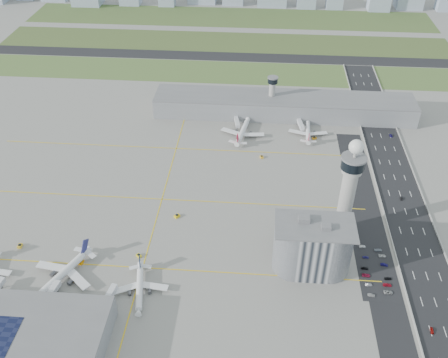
# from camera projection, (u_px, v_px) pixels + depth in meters

# --- Properties ---
(ground) EXTENTS (1000.00, 1000.00, 0.00)m
(ground) POSITION_uv_depth(u_px,v_px,m) (219.00, 234.00, 296.45)
(ground) COLOR gray
(grass_strip_0) EXTENTS (480.00, 50.00, 0.08)m
(grass_strip_0) POSITION_uv_depth(u_px,v_px,m) (219.00, 72.00, 477.14)
(grass_strip_0) COLOR #4C6630
(grass_strip_0) RESTS_ON ground
(grass_strip_1) EXTENTS (480.00, 60.00, 0.08)m
(grass_strip_1) POSITION_uv_depth(u_px,v_px,m) (225.00, 42.00, 536.96)
(grass_strip_1) COLOR #405427
(grass_strip_1) RESTS_ON ground
(grass_strip_2) EXTENTS (480.00, 70.00, 0.08)m
(grass_strip_2) POSITION_uv_depth(u_px,v_px,m) (230.00, 17.00, 600.77)
(grass_strip_2) COLOR #3B5629
(grass_strip_2) RESTS_ON ground
(runway) EXTENTS (480.00, 22.00, 0.10)m
(runway) POSITION_uv_depth(u_px,v_px,m) (222.00, 56.00, 506.64)
(runway) COLOR black
(runway) RESTS_ON ground
(highway) EXTENTS (28.00, 500.00, 0.10)m
(highway) POSITION_uv_depth(u_px,v_px,m) (417.00, 245.00, 289.25)
(highway) COLOR black
(highway) RESTS_ON ground
(barrier_left) EXTENTS (0.60, 500.00, 1.20)m
(barrier_left) POSITION_uv_depth(u_px,v_px,m) (392.00, 243.00, 289.80)
(barrier_left) COLOR #9E9E99
(barrier_left) RESTS_ON ground
(barrier_right) EXTENTS (0.60, 500.00, 1.20)m
(barrier_right) POSITION_uv_depth(u_px,v_px,m) (442.00, 246.00, 288.05)
(barrier_right) COLOR #9E9E99
(barrier_right) RESTS_ON ground
(landside_road) EXTENTS (18.00, 260.00, 0.08)m
(landside_road) POSITION_uv_depth(u_px,v_px,m) (376.00, 255.00, 282.84)
(landside_road) COLOR black
(landside_road) RESTS_ON ground
(parking_lot) EXTENTS (20.00, 44.00, 0.10)m
(parking_lot) POSITION_uv_depth(u_px,v_px,m) (376.00, 270.00, 273.39)
(parking_lot) COLOR black
(parking_lot) RESTS_ON ground
(taxiway_line_h_0) EXTENTS (260.00, 0.60, 0.01)m
(taxiway_line_h_0) POSITION_uv_depth(u_px,v_px,m) (143.00, 268.00, 275.02)
(taxiway_line_h_0) COLOR yellow
(taxiway_line_h_0) RESTS_ON ground
(taxiway_line_h_1) EXTENTS (260.00, 0.60, 0.01)m
(taxiway_line_h_1) POSITION_uv_depth(u_px,v_px,m) (162.00, 199.00, 322.87)
(taxiway_line_h_1) COLOR yellow
(taxiway_line_h_1) RESTS_ON ground
(taxiway_line_h_2) EXTENTS (260.00, 0.60, 0.01)m
(taxiway_line_h_2) POSITION_uv_depth(u_px,v_px,m) (176.00, 148.00, 370.73)
(taxiway_line_h_2) COLOR yellow
(taxiway_line_h_2) RESTS_ON ground
(taxiway_line_v) EXTENTS (0.60, 260.00, 0.01)m
(taxiway_line_v) POSITION_uv_depth(u_px,v_px,m) (162.00, 199.00, 322.87)
(taxiway_line_v) COLOR yellow
(taxiway_line_v) RESTS_ON ground
(control_tower) EXTENTS (14.00, 14.00, 64.50)m
(control_tower) POSITION_uv_depth(u_px,v_px,m) (349.00, 185.00, 277.32)
(control_tower) COLOR #ADAAA5
(control_tower) RESTS_ON ground
(secondary_tower) EXTENTS (8.60, 8.60, 31.90)m
(secondary_tower) POSITION_uv_depth(u_px,v_px,m) (272.00, 92.00, 402.95)
(secondary_tower) COLOR #ADAAA5
(secondary_tower) RESTS_ON ground
(admin_building) EXTENTS (42.00, 24.00, 33.50)m
(admin_building) POSITION_uv_depth(u_px,v_px,m) (313.00, 247.00, 266.49)
(admin_building) COLOR #B2B2B7
(admin_building) RESTS_ON ground
(terminal_pier) EXTENTS (210.00, 32.00, 15.80)m
(terminal_pier) POSITION_uv_depth(u_px,v_px,m) (284.00, 106.00, 407.27)
(terminal_pier) COLOR gray
(terminal_pier) RESTS_ON ground
(near_terminal) EXTENTS (84.00, 42.00, 13.00)m
(near_terminal) POSITION_uv_depth(u_px,v_px,m) (17.00, 335.00, 232.67)
(near_terminal) COLOR gray
(near_terminal) RESTS_ON ground
(airplane_near_b) EXTENTS (50.93, 54.11, 12.00)m
(airplane_near_b) POSITION_uv_depth(u_px,v_px,m) (62.00, 271.00, 265.23)
(airplane_near_b) COLOR white
(airplane_near_b) RESTS_ON ground
(airplane_near_c) EXTENTS (36.17, 40.48, 9.98)m
(airplane_near_c) POSITION_uv_depth(u_px,v_px,m) (139.00, 286.00, 258.07)
(airplane_near_c) COLOR white
(airplane_near_c) RESTS_ON ground
(airplane_far_a) EXTENTS (40.78, 45.68, 11.29)m
(airplane_far_a) POSITION_uv_depth(u_px,v_px,m) (243.00, 128.00, 382.76)
(airplane_far_a) COLOR white
(airplane_far_a) RESTS_ON ground
(airplane_far_b) EXTENTS (31.61, 36.68, 9.91)m
(airplane_far_b) POSITION_uv_depth(u_px,v_px,m) (308.00, 129.00, 383.76)
(airplane_far_b) COLOR white
(airplane_far_b) RESTS_ON ground
(jet_bridge_near_1) EXTENTS (5.39, 14.31, 5.70)m
(jet_bridge_near_1) POSITION_uv_depth(u_px,v_px,m) (45.00, 304.00, 251.27)
(jet_bridge_near_1) COLOR silver
(jet_bridge_near_1) RESTS_ON ground
(jet_bridge_near_2) EXTENTS (5.39, 14.31, 5.70)m
(jet_bridge_near_2) POSITION_uv_depth(u_px,v_px,m) (104.00, 308.00, 249.39)
(jet_bridge_near_2) COLOR silver
(jet_bridge_near_2) RESTS_ON ground
(jet_bridge_far_0) EXTENTS (5.39, 14.31, 5.70)m
(jet_bridge_far_0) POSITION_uv_depth(u_px,v_px,m) (236.00, 119.00, 399.91)
(jet_bridge_far_0) COLOR silver
(jet_bridge_far_0) RESTS_ON ground
(jet_bridge_far_1) EXTENTS (5.39, 14.31, 5.70)m
(jet_bridge_far_1) POSITION_uv_depth(u_px,v_px,m) (299.00, 121.00, 396.79)
(jet_bridge_far_1) COLOR silver
(jet_bridge_far_1) RESTS_ON ground
(tug_0) EXTENTS (2.50, 3.45, 1.91)m
(tug_0) POSITION_uv_depth(u_px,v_px,m) (20.00, 246.00, 287.50)
(tug_0) COLOR yellow
(tug_0) RESTS_ON ground
(tug_1) EXTENTS (2.96, 3.78, 1.97)m
(tug_1) POSITION_uv_depth(u_px,v_px,m) (81.00, 262.00, 277.24)
(tug_1) COLOR orange
(tug_1) RESTS_ON ground
(tug_2) EXTENTS (3.54, 3.49, 1.71)m
(tug_2) POSITION_uv_depth(u_px,v_px,m) (139.00, 255.00, 281.33)
(tug_2) COLOR yellow
(tug_2) RESTS_ON ground
(tug_3) EXTENTS (3.98, 4.04, 1.96)m
(tug_3) POSITION_uv_depth(u_px,v_px,m) (177.00, 216.00, 308.39)
(tug_3) COLOR yellow
(tug_3) RESTS_ON ground
(tug_4) EXTENTS (2.89, 3.51, 1.76)m
(tug_4) POSITION_uv_depth(u_px,v_px,m) (262.00, 157.00, 360.38)
(tug_4) COLOR yellow
(tug_4) RESTS_ON ground
(tug_5) EXTENTS (3.73, 3.45, 1.79)m
(tug_5) POSITION_uv_depth(u_px,v_px,m) (314.00, 138.00, 380.65)
(tug_5) COLOR orange
(tug_5) RESTS_ON ground
(car_lot_0) EXTENTS (3.99, 2.00, 1.31)m
(car_lot_0) POSITION_uv_depth(u_px,v_px,m) (371.00, 295.00, 258.86)
(car_lot_0) COLOR beige
(car_lot_0) RESTS_ON ground
(car_lot_1) EXTENTS (3.74, 1.75, 1.19)m
(car_lot_1) POSITION_uv_depth(u_px,v_px,m) (369.00, 285.00, 264.45)
(car_lot_1) COLOR #9C9DA2
(car_lot_1) RESTS_ON ground
(car_lot_2) EXTENTS (4.66, 2.43, 1.25)m
(car_lot_2) POSITION_uv_depth(u_px,v_px,m) (366.00, 275.00, 269.80)
(car_lot_2) COLOR maroon
(car_lot_2) RESTS_ON ground
(car_lot_3) EXTENTS (3.81, 1.58, 1.10)m
(car_lot_3) POSITION_uv_depth(u_px,v_px,m) (365.00, 268.00, 273.96)
(car_lot_3) COLOR black
(car_lot_3) RESTS_ON ground
(car_lot_4) EXTENTS (3.43, 1.42, 1.16)m
(car_lot_4) POSITION_uv_depth(u_px,v_px,m) (366.00, 257.00, 280.68)
(car_lot_4) COLOR navy
(car_lot_4) RESTS_ON ground
(car_lot_5) EXTENTS (3.81, 1.84, 1.20)m
(car_lot_5) POSITION_uv_depth(u_px,v_px,m) (362.00, 247.00, 287.39)
(car_lot_5) COLOR silver
(car_lot_5) RESTS_ON ground
(car_lot_6) EXTENTS (4.78, 2.28, 1.32)m
(car_lot_6) POSITION_uv_depth(u_px,v_px,m) (388.00, 292.00, 260.34)
(car_lot_6) COLOR #9E9E9E
(car_lot_6) RESTS_ON ground
(car_lot_7) EXTENTS (4.55, 1.90, 1.31)m
(car_lot_7) POSITION_uv_depth(u_px,v_px,m) (387.00, 285.00, 264.33)
(car_lot_7) COLOR #AD1125
(car_lot_7) RESTS_ON ground
(car_lot_8) EXTENTS (3.91, 1.85, 1.29)m
(car_lot_8) POSITION_uv_depth(u_px,v_px,m) (388.00, 278.00, 267.93)
(car_lot_8) COLOR black
(car_lot_8) RESTS_ON ground
(car_lot_9) EXTENTS (4.08, 1.86, 1.30)m
(car_lot_9) POSITION_uv_depth(u_px,v_px,m) (384.00, 265.00, 275.94)
(car_lot_9) COLOR #100C4B
(car_lot_9) RESTS_ON ground
(car_lot_10) EXTENTS (4.04, 1.90, 1.12)m
(car_lot_10) POSITION_uv_depth(u_px,v_px,m) (382.00, 256.00, 281.49)
(car_lot_10) COLOR silver
(car_lot_10) RESTS_ON ground
(car_lot_11) EXTENTS (4.61, 2.46, 1.27)m
(car_lot_11) POSITION_uv_depth(u_px,v_px,m) (378.00, 250.00, 285.01)
(car_lot_11) COLOR gray
(car_lot_11) RESTS_ON ground
(car_hw_0) EXTENTS (1.90, 3.90, 1.28)m
(car_hw_0) POSITION_uv_depth(u_px,v_px,m) (432.00, 331.00, 241.28)
(car_hw_0) COLOR maroon
(car_hw_0) RESTS_ON ground
(car_hw_1) EXTENTS (1.67, 3.61, 1.15)m
(car_hw_1) POSITION_uv_depth(u_px,v_px,m) (401.00, 198.00, 322.59)
(car_hw_1) COLOR black
(car_hw_1) RESTS_ON ground
(car_hw_2) EXTENTS (2.03, 4.25, 1.17)m
(car_hw_2) POSITION_uv_depth(u_px,v_px,m) (391.00, 136.00, 384.02)
(car_hw_2) COLOR navy
(car_hw_2) RESTS_ON ground
(car_hw_4) EXTENTS (1.50, 3.54, 1.19)m
(car_hw_4) POSITION_uv_depth(u_px,v_px,m) (360.00, 99.00, 432.37)
(car_hw_4) COLOR #999999
(car_hw_4) RESTS_ON ground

